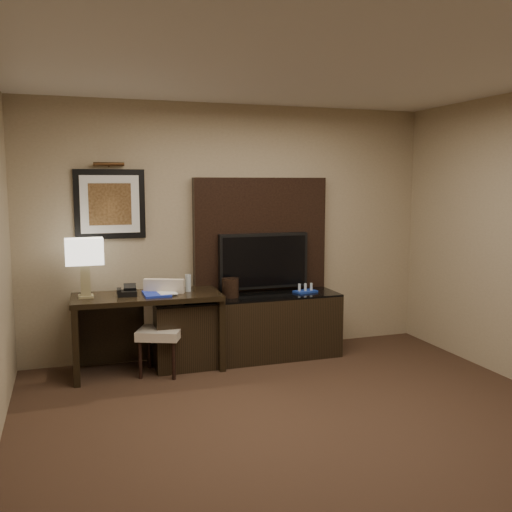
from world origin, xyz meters
name	(u,v)px	position (x,y,z in m)	size (l,w,h in m)	color
floor	(332,448)	(0.00, 0.00, -0.01)	(4.50, 5.00, 0.01)	#322016
ceiling	(339,54)	(0.00, 0.00, 2.70)	(4.50, 5.00, 0.01)	silver
wall_back	(233,230)	(0.00, 2.50, 1.35)	(4.50, 0.01, 2.70)	#9C8969
desk	(148,333)	(-1.00, 2.10, 0.39)	(1.44, 0.62, 0.77)	black
credenza	(247,327)	(0.05, 2.15, 0.34)	(1.98, 0.55, 0.68)	black
tv_wall_panel	(261,237)	(0.30, 2.44, 1.27)	(1.50, 0.12, 1.30)	black
tv	(264,261)	(0.30, 2.34, 1.02)	(1.00, 0.08, 0.60)	black
artwork	(110,204)	(-1.30, 2.48, 1.65)	(0.70, 0.04, 0.70)	black
picture_light	(109,164)	(-1.30, 2.44, 2.05)	(0.04, 0.04, 0.30)	#412814
desk_chair	(161,332)	(-0.90, 1.96, 0.42)	(0.40, 0.47, 0.84)	beige
table_lamp	(85,267)	(-1.58, 2.14, 1.07)	(0.37, 0.21, 0.60)	#988B5E
desk_phone	(127,291)	(-1.19, 2.10, 0.82)	(0.18, 0.17, 0.09)	black
blue_folder	(157,294)	(-0.91, 2.05, 0.78)	(0.25, 0.33, 0.02)	#1A2DAA
book	(158,283)	(-0.90, 2.04, 0.89)	(0.17, 0.02, 0.24)	#B0A78A
water_bottle	(188,283)	(-0.58, 2.13, 0.86)	(0.06, 0.06, 0.17)	#B0BEC8
ice_bucket	(230,288)	(-0.13, 2.14, 0.78)	(0.18, 0.18, 0.20)	black
minibar_tray	(305,288)	(0.71, 2.13, 0.73)	(0.24, 0.15, 0.09)	#17349B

